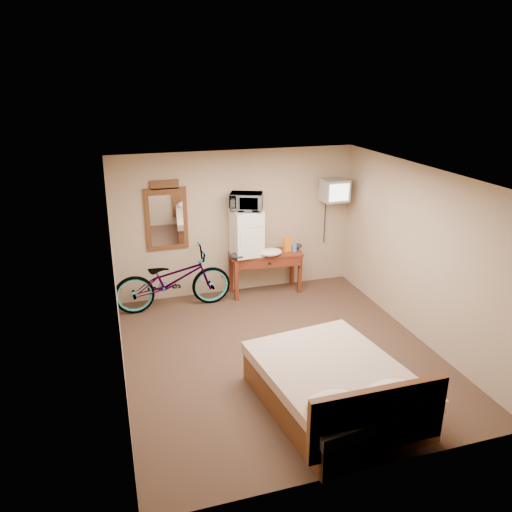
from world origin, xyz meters
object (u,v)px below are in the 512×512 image
Objects in this scene: crt_television at (334,190)px; wall_mirror at (166,217)px; bicycle at (173,280)px; bed at (337,389)px; mini_fridge at (247,233)px; desk at (266,260)px; blue_cup at (295,248)px; microwave at (246,202)px.

wall_mirror reaches higher than crt_television.
wall_mirror is 1.04m from bicycle.
mini_fridge is at bearing 91.51° from bed.
crt_television is at bearing 66.24° from bed.
wall_mirror reaches higher than mini_fridge.
desk is 0.54m from blue_cup.
blue_cup is at bearing 15.60° from microwave.
mini_fridge is 1.71m from crt_television.
microwave is 1.34m from wall_mirror.
crt_television is 0.26× the size of bed.
blue_cup is at bearing -8.60° from wall_mirror.
crt_television is (1.59, -0.02, 0.09)m from microwave.
mini_fridge is at bearing 179.46° from crt_television.
microwave reaches higher than bed.
desk is at bearing -5.88° from mini_fridge.
bicycle reaches higher than bed.
blue_cup is (0.84, -0.09, -0.33)m from mini_fridge.
microwave is (-0.34, 0.04, 1.06)m from desk.
microwave is at bearing 91.51° from bed.
bed is at bearing -102.77° from blue_cup.
wall_mirror is at bearing 170.63° from desk.
crt_television is at bearing -88.45° from bicycle.
mini_fridge is 0.41× the size of bicycle.
desk is 1.11× the size of wall_mirror.
bed is (1.39, -3.26, -0.21)m from bicycle.
microwave is at bearing 56.30° from mini_fridge.
microwave is at bearing 174.09° from desk.
bed is (1.39, -3.65, -1.17)m from wall_mirror.
blue_cup is at bearing -174.33° from crt_television.
mini_fridge is at bearing -102.08° from microwave.
microwave reaches higher than bicycle.
crt_television reaches higher than mini_fridge.
desk is at bearing 173.91° from blue_cup.
mini_fridge is 0.91m from blue_cup.
wall_mirror is at bearing 169.73° from mini_fridge.
mini_fridge reaches higher than desk.
mini_fridge is 0.68× the size of wall_mirror.
wall_mirror reaches higher than bed.
bicycle is 3.55m from bed.
microwave is 0.24× the size of bed.
wall_mirror is 0.54× the size of bed.
crt_television reaches higher than blue_cup.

